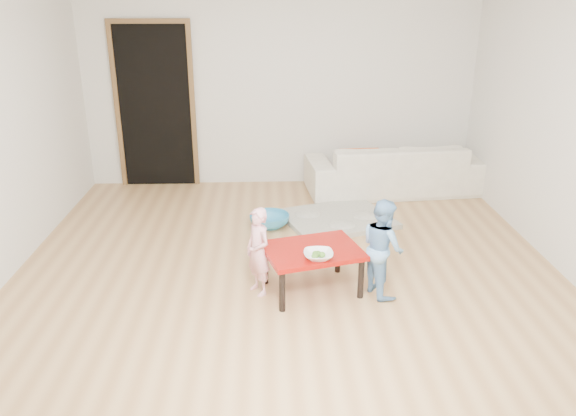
{
  "coord_description": "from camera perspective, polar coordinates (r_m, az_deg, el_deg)",
  "views": [
    {
      "loc": [
        -0.17,
        -4.75,
        2.4
      ],
      "look_at": [
        0.0,
        -0.2,
        0.65
      ],
      "focal_mm": 35.0,
      "sensor_mm": 36.0,
      "label": 1
    }
  ],
  "objects": [
    {
      "name": "floor",
      "position": [
        5.32,
        -0.08,
        -5.77
      ],
      "size": [
        5.0,
        5.0,
        0.01
      ],
      "primitive_type": "cube",
      "color": "#A77947",
      "rests_on": "ground"
    },
    {
      "name": "back_wall",
      "position": [
        7.33,
        -0.81,
        12.41
      ],
      "size": [
        5.0,
        0.02,
        2.6
      ],
      "primitive_type": "cube",
      "color": "silver",
      "rests_on": "floor"
    },
    {
      "name": "right_wall",
      "position": [
        5.56,
        26.88,
        7.36
      ],
      "size": [
        0.02,
        5.0,
        2.6
      ],
      "primitive_type": "cube",
      "color": "silver",
      "rests_on": "floor"
    },
    {
      "name": "doorway",
      "position": [
        7.49,
        -13.31,
        9.91
      ],
      "size": [
        1.02,
        0.08,
        2.11
      ],
      "primitive_type": null,
      "color": "brown",
      "rests_on": "back_wall"
    },
    {
      "name": "sofa",
      "position": [
        7.29,
        10.64,
        4.06
      ],
      "size": [
        2.24,
        1.06,
        0.63
      ],
      "primitive_type": "imported",
      "rotation": [
        0.0,
        0.0,
        3.24
      ],
      "color": "white",
      "rests_on": "floor"
    },
    {
      "name": "cushion",
      "position": [
        7.04,
        7.57,
        5.05
      ],
      "size": [
        0.52,
        0.47,
        0.13
      ],
      "primitive_type": "cube",
      "rotation": [
        0.0,
        0.0,
        0.05
      ],
      "color": "orange",
      "rests_on": "sofa"
    },
    {
      "name": "red_table",
      "position": [
        4.81,
        2.45,
        -6.26
      ],
      "size": [
        0.92,
        0.78,
        0.39
      ],
      "primitive_type": null,
      "rotation": [
        0.0,
        0.0,
        0.28
      ],
      "color": "#910D07",
      "rests_on": "floor"
    },
    {
      "name": "bowl",
      "position": [
        4.54,
        3.11,
        -4.81
      ],
      "size": [
        0.24,
        0.24,
        0.06
      ],
      "primitive_type": "imported",
      "color": "white",
      "rests_on": "red_table"
    },
    {
      "name": "broccoli",
      "position": [
        4.54,
        3.11,
        -4.82
      ],
      "size": [
        0.12,
        0.12,
        0.06
      ],
      "primitive_type": null,
      "color": "#2D5919",
      "rests_on": "red_table"
    },
    {
      "name": "child_pink",
      "position": [
        4.69,
        -3.05,
        -4.46
      ],
      "size": [
        0.31,
        0.33,
        0.76
      ],
      "primitive_type": "imported",
      "rotation": [
        0.0,
        0.0,
        -0.99
      ],
      "color": "#F46F80",
      "rests_on": "floor"
    },
    {
      "name": "child_blue",
      "position": [
        4.74,
        9.58,
        -3.95
      ],
      "size": [
        0.43,
        0.49,
        0.84
      ],
      "primitive_type": "imported",
      "rotation": [
        0.0,
        0.0,
        1.9
      ],
      "color": "#609EE0",
      "rests_on": "floor"
    },
    {
      "name": "basin",
      "position": [
        6.14,
        -1.89,
        -1.27
      ],
      "size": [
        0.44,
        0.44,
        0.14
      ],
      "primitive_type": "imported",
      "color": "teal",
      "rests_on": "floor"
    },
    {
      "name": "blanket",
      "position": [
        6.32,
        5.03,
        -1.1
      ],
      "size": [
        1.36,
        1.25,
        0.06
      ],
      "primitive_type": null,
      "rotation": [
        0.0,
        0.0,
        0.33
      ],
      "color": "beige",
      "rests_on": "floor"
    }
  ]
}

